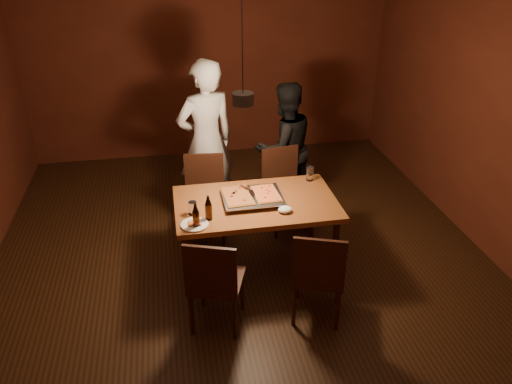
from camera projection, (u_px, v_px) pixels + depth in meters
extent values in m
plane|color=#351C0E|center=(245.00, 270.00, 4.93)|extent=(6.00, 6.00, 0.00)
plane|color=#5B2314|center=(208.00, 58.00, 6.87)|extent=(5.00, 0.00, 5.00)
plane|color=#5B2314|center=(506.00, 120.00, 4.67)|extent=(0.00, 6.00, 6.00)
cube|color=brown|center=(256.00, 204.00, 4.63)|extent=(1.50, 0.90, 0.05)
cylinder|color=#38190F|center=(189.00, 268.00, 4.38)|extent=(0.06, 0.06, 0.70)
cylinder|color=#38190F|center=(335.00, 252.00, 4.60)|extent=(0.06, 0.06, 0.70)
cylinder|color=#38190F|center=(184.00, 224.00, 5.02)|extent=(0.06, 0.06, 0.70)
cylinder|color=#38190F|center=(312.00, 212.00, 5.24)|extent=(0.06, 0.06, 0.70)
cube|color=#38190F|center=(205.00, 201.00, 5.28)|extent=(0.46, 0.46, 0.04)
cube|color=#38190F|center=(204.00, 173.00, 5.33)|extent=(0.42, 0.07, 0.45)
cube|color=#38190F|center=(286.00, 193.00, 5.44)|extent=(0.48, 0.48, 0.04)
cube|color=#38190F|center=(280.00, 166.00, 5.49)|extent=(0.42, 0.10, 0.45)
cube|color=#38190F|center=(217.00, 281.00, 4.10)|extent=(0.53, 0.53, 0.04)
cube|color=#38190F|center=(210.00, 271.00, 3.82)|extent=(0.41, 0.17, 0.45)
cube|color=#38190F|center=(318.00, 274.00, 4.18)|extent=(0.54, 0.54, 0.04)
cube|color=#38190F|center=(319.00, 264.00, 3.91)|extent=(0.41, 0.17, 0.45)
cube|color=silver|center=(252.00, 198.00, 4.63)|extent=(0.58, 0.48, 0.05)
cube|color=maroon|center=(238.00, 196.00, 4.60)|extent=(0.27, 0.41, 0.02)
cube|color=gold|center=(266.00, 194.00, 4.64)|extent=(0.25, 0.37, 0.02)
cylinder|color=black|center=(196.00, 220.00, 4.20)|extent=(0.06, 0.06, 0.14)
cone|color=black|center=(195.00, 208.00, 4.14)|extent=(0.06, 0.06, 0.08)
cylinder|color=black|center=(209.00, 212.00, 4.31)|extent=(0.06, 0.06, 0.15)
cone|color=black|center=(208.00, 200.00, 4.25)|extent=(0.06, 0.06, 0.08)
cylinder|color=silver|center=(193.00, 208.00, 4.40)|extent=(0.08, 0.08, 0.12)
cylinder|color=silver|center=(310.00, 174.00, 4.97)|extent=(0.07, 0.07, 0.15)
cylinder|color=white|center=(195.00, 225.00, 4.25)|extent=(0.24, 0.24, 0.02)
cube|color=gold|center=(195.00, 223.00, 4.24)|extent=(0.11, 0.09, 0.01)
ellipsoid|color=white|center=(285.00, 210.00, 4.43)|extent=(0.13, 0.10, 0.05)
imported|color=silver|center=(206.00, 142.00, 5.48)|extent=(0.77, 0.63, 1.82)
imported|color=black|center=(284.00, 147.00, 5.72)|extent=(0.88, 0.77, 1.52)
cylinder|color=black|center=(243.00, 99.00, 4.10)|extent=(0.18, 0.18, 0.10)
cylinder|color=black|center=(242.00, 30.00, 3.84)|extent=(0.01, 0.01, 1.00)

